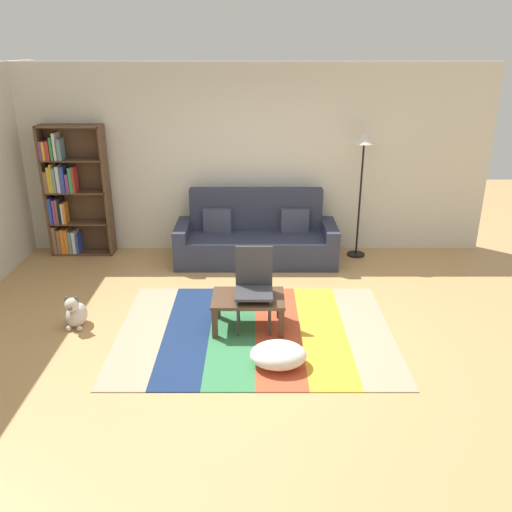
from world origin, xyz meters
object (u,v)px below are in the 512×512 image
(coffee_table, at_px, (250,302))
(tv_remote, at_px, (256,299))
(standing_lamp, at_px, (365,155))
(dog, at_px, (78,313))
(pouf, at_px, (280,355))
(folding_chair, at_px, (256,281))
(bookshelf, at_px, (71,195))
(couch, at_px, (258,238))

(coffee_table, xyz_separation_m, tv_remote, (0.07, -0.06, 0.07))
(coffee_table, bearing_deg, standing_lamp, 54.26)
(dog, bearing_deg, coffee_table, -1.02)
(dog, xyz_separation_m, tv_remote, (1.97, -0.10, 0.22))
(pouf, bearing_deg, tv_remote, 108.08)
(pouf, height_order, folding_chair, folding_chair)
(bookshelf, relative_size, coffee_table, 2.41)
(bookshelf, height_order, coffee_table, bookshelf)
(tv_remote, distance_m, folding_chair, 0.19)
(bookshelf, xyz_separation_m, folding_chair, (2.67, -2.22, -0.35))
(dog, relative_size, tv_remote, 2.65)
(folding_chair, bearing_deg, bookshelf, -175.53)
(couch, xyz_separation_m, dog, (-1.98, -1.96, -0.18))
(bookshelf, relative_size, folding_chair, 2.09)
(tv_remote, relative_size, folding_chair, 0.17)
(pouf, height_order, standing_lamp, standing_lamp)
(standing_lamp, bearing_deg, tv_remote, -123.74)
(pouf, bearing_deg, bookshelf, 133.75)
(couch, bearing_deg, dog, -135.32)
(dog, distance_m, tv_remote, 1.98)
(couch, relative_size, coffee_table, 2.90)
(coffee_table, height_order, tv_remote, tv_remote)
(couch, height_order, dog, couch)
(pouf, bearing_deg, folding_chair, 106.16)
(dog, height_order, standing_lamp, standing_lamp)
(coffee_table, height_order, standing_lamp, standing_lamp)
(dog, relative_size, standing_lamp, 0.22)
(couch, relative_size, folding_chair, 2.51)
(pouf, distance_m, standing_lamp, 3.48)
(bookshelf, bearing_deg, standing_lamp, -1.37)
(coffee_table, bearing_deg, dog, 178.98)
(bookshelf, height_order, tv_remote, bookshelf)
(standing_lamp, bearing_deg, bookshelf, 178.63)
(couch, bearing_deg, folding_chair, -90.69)
(pouf, height_order, tv_remote, tv_remote)
(dog, bearing_deg, folding_chair, 0.64)
(coffee_table, xyz_separation_m, dog, (-1.90, 0.03, -0.15))
(coffee_table, xyz_separation_m, pouf, (0.30, -0.76, -0.19))
(pouf, relative_size, tv_remote, 3.65)
(couch, bearing_deg, tv_remote, -90.41)
(standing_lamp, bearing_deg, pouf, -113.35)
(standing_lamp, xyz_separation_m, folding_chair, (-1.51, -2.12, -0.96))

